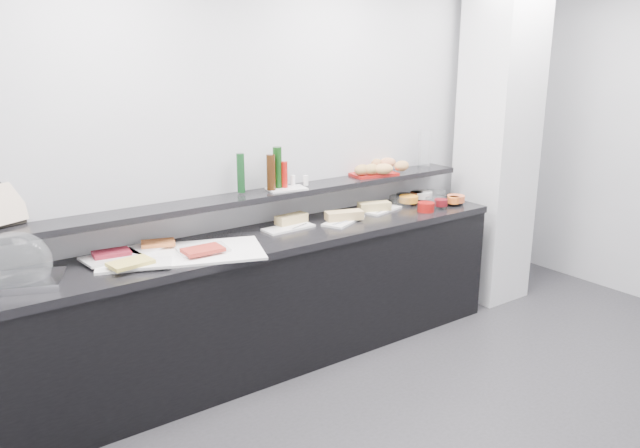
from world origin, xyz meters
TOP-DOWN VIEW (x-y plane):
  - ground at (0.00, 0.00)m, footprint 5.00×5.00m
  - back_wall at (0.00, 2.00)m, footprint 5.00×0.02m
  - column at (1.50, 1.65)m, footprint 0.50×0.50m
  - buffet_cabinet at (-0.70, 1.70)m, footprint 3.60×0.60m
  - counter_top at (-0.70, 1.70)m, footprint 3.62×0.62m
  - wall_shelf at (-0.70, 1.88)m, footprint 3.60×0.25m
  - cloche_base at (-2.19, 1.69)m, footprint 0.51×0.43m
  - cloche_dome at (-2.21, 1.67)m, footprint 0.39×0.27m
  - linen_runner at (-1.31, 1.67)m, footprint 1.05×0.75m
  - platter_meat_a at (-1.68, 1.80)m, footprint 0.33×0.24m
  - food_meat_a at (-1.67, 1.82)m, footprint 0.22×0.16m
  - platter_salmon at (-1.45, 1.86)m, footprint 0.31×0.26m
  - food_salmon at (-1.38, 1.85)m, footprint 0.23×0.18m
  - platter_cheese at (-1.55, 1.58)m, footprint 0.32×0.27m
  - food_cheese at (-1.64, 1.59)m, footprint 0.25×0.18m
  - platter_meat_b at (-1.19, 1.63)m, footprint 0.32×0.23m
  - food_meat_b at (-1.21, 1.57)m, footprint 0.23×0.15m
  - sandwich_plate_left at (-0.49, 1.76)m, footprint 0.36×0.17m
  - sandwich_food_left at (-0.42, 1.83)m, footprint 0.24×0.11m
  - tongs_left at (-0.43, 1.72)m, footprint 0.15×0.06m
  - sandwich_plate_mid at (-0.07, 1.69)m, footprint 0.40×0.30m
  - sandwich_food_mid at (-0.07, 1.69)m, footprint 0.28×0.18m
  - tongs_mid at (-0.14, 1.63)m, footprint 0.16×0.03m
  - sandwich_plate_right at (0.35, 1.76)m, footprint 0.36×0.22m
  - sandwich_food_right at (0.28, 1.77)m, footprint 0.26×0.17m
  - tongs_right at (0.30, 1.71)m, footprint 0.15×0.07m
  - bowl_glass_fruit at (0.58, 1.81)m, footprint 0.21×0.21m
  - fill_glass_fruit at (0.64, 1.78)m, footprint 0.18×0.18m
  - bowl_black_jam at (0.67, 1.85)m, footprint 0.18×0.18m
  - fill_black_jam at (0.79, 1.84)m, footprint 0.13×0.13m
  - bowl_glass_cream at (0.93, 1.78)m, footprint 0.20×0.20m
  - fill_glass_cream at (0.83, 1.83)m, footprint 0.22×0.22m
  - bowl_red_jam at (0.60, 1.55)m, footprint 0.13×0.13m
  - fill_red_jam at (0.76, 1.55)m, footprint 0.13×0.13m
  - bowl_glass_salmon at (0.76, 1.61)m, footprint 0.18×0.18m
  - fill_glass_salmon at (0.95, 1.58)m, footprint 0.17×0.17m
  - bowl_black_fruit at (0.96, 1.59)m, footprint 0.15×0.15m
  - fill_black_fruit at (0.90, 1.55)m, footprint 0.12×0.12m
  - framed_print at (-2.18, 1.98)m, footprint 0.23×0.13m
  - print_art at (-2.16, 1.96)m, footprint 0.21×0.13m
  - condiment_tray at (-0.44, 1.86)m, footprint 0.29×0.21m
  - bottle_green_a at (-0.76, 1.92)m, footprint 0.07×0.07m
  - bottle_brown at (-0.56, 1.87)m, footprint 0.06×0.06m
  - bottle_green_b at (-0.48, 1.90)m, footprint 0.08×0.08m
  - bottle_hot at (-0.44, 1.88)m, footprint 0.05×0.05m
  - shaker_salt at (-0.36, 1.91)m, footprint 0.04×0.04m
  - shaker_pepper at (-0.29, 1.85)m, footprint 0.03×0.03m
  - bread_tray at (0.37, 1.91)m, footprint 0.38×0.29m
  - bread_roll_n at (0.48, 1.99)m, footprint 0.14×0.11m
  - bread_roll_ne at (0.59, 1.98)m, footprint 0.15×0.11m
  - bread_roll_sw at (0.39, 1.80)m, footprint 0.18×0.14m
  - bread_roll_s at (0.31, 1.84)m, footprint 0.15×0.11m
  - bread_roll_se at (0.58, 1.81)m, footprint 0.16×0.11m
  - bread_roll_midw at (0.23, 1.87)m, footprint 0.14×0.10m
  - carafe at (0.92, 1.90)m, footprint 0.11×0.11m

SIDE VIEW (x-z plane):
  - ground at x=0.00m, z-range 0.00..0.00m
  - buffet_cabinet at x=-0.70m, z-range 0.00..0.85m
  - counter_top at x=-0.70m, z-range 0.85..0.90m
  - linen_runner at x=-1.31m, z-range 0.90..0.91m
  - sandwich_plate_left at x=-0.49m, z-range 0.90..0.91m
  - sandwich_plate_mid at x=-0.07m, z-range 0.90..0.91m
  - sandwich_plate_right at x=0.35m, z-range 0.90..0.91m
  - tongs_left at x=-0.43m, z-range 0.92..0.92m
  - tongs_mid at x=-0.14m, z-range 0.91..0.92m
  - tongs_right at x=0.30m, z-range 0.92..0.92m
  - cloche_base at x=-2.19m, z-range 0.90..0.94m
  - platter_meat_a at x=-1.68m, z-range 0.92..0.93m
  - platter_salmon at x=-1.45m, z-range 0.92..0.93m
  - platter_cheese at x=-1.55m, z-range 0.92..0.93m
  - platter_meat_b at x=-1.19m, z-range 0.92..0.93m
  - bowl_glass_fruit at x=0.58m, z-range 0.90..0.97m
  - bowl_black_jam at x=0.67m, z-range 0.90..0.97m
  - bowl_glass_cream at x=0.93m, z-range 0.90..0.97m
  - bowl_red_jam at x=0.60m, z-range 0.90..0.97m
  - bowl_glass_salmon at x=0.76m, z-range 0.90..0.97m
  - bowl_black_fruit at x=0.96m, z-range 0.90..0.97m
  - food_meat_a at x=-1.67m, z-range 0.93..0.95m
  - food_salmon at x=-1.38m, z-range 0.93..0.95m
  - food_cheese at x=-1.64m, z-range 0.93..0.95m
  - food_meat_b at x=-1.21m, z-range 0.93..0.95m
  - sandwich_food_left at x=-0.42m, z-range 0.91..0.97m
  - sandwich_food_mid at x=-0.07m, z-range 0.91..0.97m
  - sandwich_food_right at x=0.28m, z-range 0.91..0.97m
  - fill_glass_fruit at x=0.64m, z-range 0.92..0.97m
  - fill_black_jam at x=0.79m, z-range 0.92..0.97m
  - fill_glass_cream at x=0.83m, z-range 0.92..0.97m
  - fill_red_jam at x=0.76m, z-range 0.92..0.97m
  - fill_glass_salmon at x=0.95m, z-range 0.92..0.97m
  - fill_black_fruit at x=0.90m, z-range 0.92..0.97m
  - cloche_dome at x=-2.21m, z-range 0.86..1.20m
  - wall_shelf at x=-0.70m, z-range 1.11..1.15m
  - condiment_tray at x=-0.44m, z-range 1.15..1.16m
  - bread_tray at x=0.37m, z-range 1.15..1.17m
  - shaker_salt at x=-0.36m, z-range 1.16..1.23m
  - shaker_pepper at x=-0.29m, z-range 1.16..1.23m
  - bread_roll_n at x=0.48m, z-range 1.17..1.25m
  - bread_roll_ne at x=0.59m, z-range 1.17..1.25m
  - bread_roll_sw at x=0.39m, z-range 1.17..1.25m
  - bread_roll_s at x=0.31m, z-range 1.17..1.25m
  - bread_roll_se at x=0.58m, z-range 1.17..1.25m
  - bread_roll_midw at x=0.23m, z-range 1.17..1.25m
  - bottle_hot at x=-0.44m, z-range 1.16..1.34m
  - framed_print at x=-2.18m, z-range 1.15..1.41m
  - print_art at x=-2.16m, z-range 1.17..1.39m
  - bottle_brown at x=-0.56m, z-range 1.16..1.40m
  - bottle_green_a at x=-0.76m, z-range 1.16..1.42m
  - carafe at x=0.92m, z-range 1.15..1.45m
  - bottle_green_b at x=-0.48m, z-range 1.16..1.44m
  - back_wall at x=0.00m, z-range 0.00..2.70m
  - column at x=1.50m, z-range 0.00..2.70m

